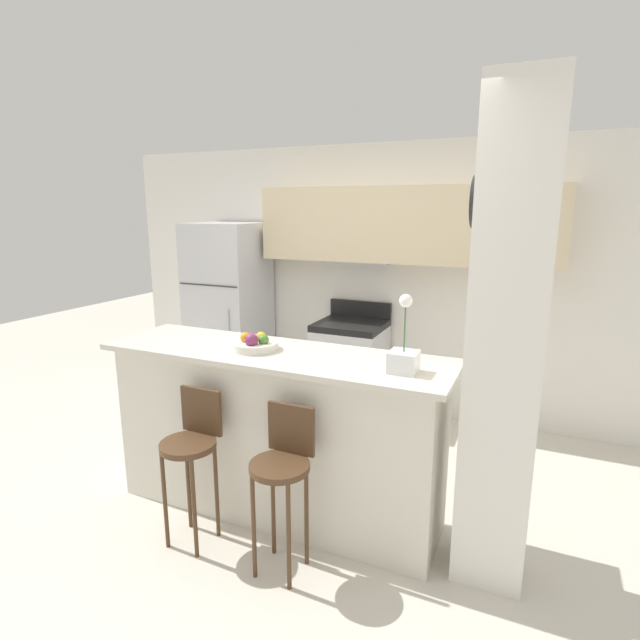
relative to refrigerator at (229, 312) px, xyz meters
The scene contains 10 objects.
ground_plane 2.37m from the refrigerator, 48.43° to the right, with size 14.00×14.00×0.00m, color beige.
wall_back 1.71m from the refrigerator, 11.41° to the left, with size 5.60×0.38×2.55m.
pillar_right 3.28m from the refrigerator, 30.94° to the right, with size 0.38×0.32×2.55m.
counter_bar 2.22m from the refrigerator, 48.43° to the right, with size 2.23×0.64×1.09m.
refrigerator is the anchor object (origin of this frame).
stove_range 1.40m from the refrigerator, ahead, with size 0.62×0.59×1.07m.
bar_stool_left 2.41m from the refrigerator, 61.11° to the right, with size 0.32×0.32×0.92m.
bar_stool_right 2.75m from the refrigerator, 50.01° to the right, with size 0.32×0.32×0.92m.
orchid_vase 2.87m from the refrigerator, 36.61° to the right, with size 0.15×0.15×0.43m.
fruit_bowl 2.14m from the refrigerator, 51.19° to the right, with size 0.28×0.28×0.12m.
Camera 1 is at (1.48, -2.59, 1.96)m, focal length 28.00 mm.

